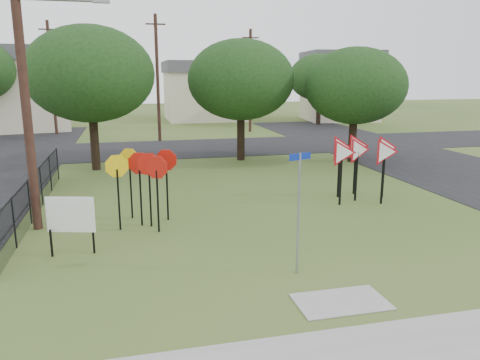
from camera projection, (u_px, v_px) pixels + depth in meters
name	position (u px, v px, depth m)	size (l,w,h in m)	color
ground	(301.00, 261.00, 12.48)	(140.00, 140.00, 0.00)	#3D5620
sidewalk	(385.00, 348.00, 8.50)	(30.00, 1.60, 0.02)	gray
street_right	(447.00, 168.00, 24.72)	(8.00, 50.00, 0.02)	black
street_far	(194.00, 148.00, 31.43)	(60.00, 8.00, 0.02)	black
curb_pad	(341.00, 302.00, 10.20)	(2.00, 1.20, 0.02)	gray
street_name_sign	(299.00, 206.00, 11.32)	(0.60, 0.21, 3.04)	gray
stop_sign_cluster	(143.00, 171.00, 15.03)	(2.32, 2.07, 2.45)	black
yield_sign_cluster	(361.00, 153.00, 18.16)	(3.29, 1.72, 2.57)	black
info_board	(71.00, 217.00, 12.65)	(1.28, 0.38, 1.65)	black
utility_pole_main	(24.00, 62.00, 13.92)	(3.55, 0.33, 10.00)	#3D241C
far_pole_a	(158.00, 78.00, 33.74)	(1.40, 0.24, 9.00)	#3D241C
far_pole_b	(250.00, 80.00, 39.43)	(1.40, 0.24, 8.50)	#3D241C
far_pole_c	(52.00, 77.00, 37.59)	(1.40, 0.24, 9.00)	#3D241C
fence_run	(36.00, 193.00, 16.48)	(0.05, 11.55, 1.50)	black
house_left	(11.00, 88.00, 40.67)	(10.58, 8.88, 7.20)	beige
house_mid	(204.00, 90.00, 50.61)	(8.40, 8.40, 6.20)	beige
house_right	(339.00, 86.00, 49.93)	(8.30, 8.30, 7.20)	beige
tree_near_left	(90.00, 74.00, 23.29)	(6.40, 6.40, 7.27)	black
tree_near_mid	(241.00, 80.00, 26.15)	(6.00, 6.00, 6.80)	black
tree_near_right	(355.00, 86.00, 25.70)	(5.60, 5.60, 6.33)	black
tree_far_right	(320.00, 77.00, 45.02)	(6.00, 6.00, 6.80)	black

